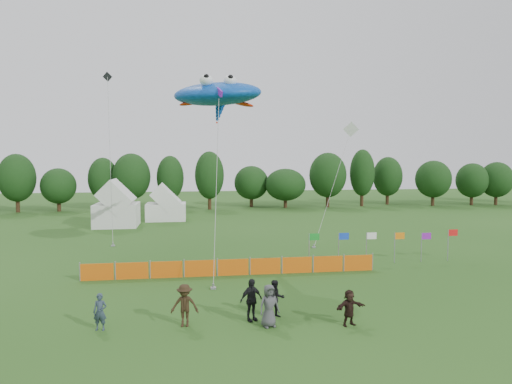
{
  "coord_description": "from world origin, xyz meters",
  "views": [
    {
      "loc": [
        -3.82,
        -19.95,
        7.13
      ],
      "look_at": [
        0.0,
        6.0,
        5.2
      ],
      "focal_mm": 32.0,
      "sensor_mm": 36.0,
      "label": 1
    }
  ],
  "objects": [
    {
      "name": "small_kite_dark",
      "position": [
        -10.48,
        20.47,
        8.34
      ],
      "size": [
        1.41,
        4.52,
        14.75
      ],
      "color": "black",
      "rests_on": "ground"
    },
    {
      "name": "spectator_c",
      "position": [
        -4.06,
        -0.78,
        0.91
      ],
      "size": [
        1.25,
        0.82,
        1.82
      ],
      "primitive_type": "imported",
      "rotation": [
        0.0,
        0.0,
        -0.13
      ],
      "color": "black",
      "rests_on": "ground"
    },
    {
      "name": "spectator_f",
      "position": [
        2.89,
        -1.71,
        0.77
      ],
      "size": [
        1.51,
        0.82,
        1.55
      ],
      "primitive_type": "imported",
      "rotation": [
        0.0,
        0.0,
        0.27
      ],
      "color": "black",
      "rests_on": "ground"
    },
    {
      "name": "small_kite_white",
      "position": [
        9.43,
        18.27,
        7.39
      ],
      "size": [
        5.36,
        4.65,
        10.42
      ],
      "color": "silver",
      "rests_on": "ground"
    },
    {
      "name": "spectator_b",
      "position": [
        -0.03,
        -0.26,
        0.85
      ],
      "size": [
        0.87,
        0.7,
        1.69
      ],
      "primitive_type": "imported",
      "rotation": [
        0.0,
        0.0,
        0.08
      ],
      "color": "black",
      "rests_on": "ground"
    },
    {
      "name": "flag_row",
      "position": [
        9.14,
        9.05,
        1.45
      ],
      "size": [
        10.73,
        0.28,
        2.2
      ],
      "color": "gray",
      "rests_on": "ground"
    },
    {
      "name": "spectator_a",
      "position": [
        -7.54,
        -0.71,
        0.78
      ],
      "size": [
        0.62,
        0.46,
        1.55
      ],
      "primitive_type": "imported",
      "rotation": [
        0.0,
        0.0,
        -0.17
      ],
      "color": "#293745",
      "rests_on": "ground"
    },
    {
      "name": "barrier_fence",
      "position": [
        -1.22,
        7.37,
        0.5
      ],
      "size": [
        17.9,
        0.06,
        1.0
      ],
      "color": "#D2570B",
      "rests_on": "ground"
    },
    {
      "name": "treeline",
      "position": [
        1.61,
        44.93,
        4.18
      ],
      "size": [
        104.57,
        8.78,
        8.36
      ],
      "color": "#382314",
      "rests_on": "ground"
    },
    {
      "name": "tent_right",
      "position": [
        -6.49,
        33.51,
        1.63
      ],
      "size": [
        4.57,
        3.66,
        3.23
      ],
      "color": "silver",
      "rests_on": "ground"
    },
    {
      "name": "ground",
      "position": [
        0.0,
        0.0,
        0.0
      ],
      "size": [
        160.0,
        160.0,
        0.0
      ],
      "primitive_type": "plane",
      "color": "#234C16",
      "rests_on": "ground"
    },
    {
      "name": "spectator_e",
      "position": [
        -0.52,
        -1.34,
        0.91
      ],
      "size": [
        1.0,
        0.78,
        1.81
      ],
      "primitive_type": "imported",
      "rotation": [
        0.0,
        0.0,
        0.25
      ],
      "color": "#414145",
      "rests_on": "ground"
    },
    {
      "name": "stingray_kite",
      "position": [
        -1.94,
        10.28,
        11.25
      ],
      "size": [
        7.33,
        13.25,
        12.34
      ],
      "color": "blue",
      "rests_on": "ground"
    },
    {
      "name": "tent_left",
      "position": [
        -11.39,
        29.39,
        1.99
      ],
      "size": [
        4.47,
        4.47,
        3.94
      ],
      "color": "silver",
      "rests_on": "ground"
    },
    {
      "name": "spectator_d",
      "position": [
        -1.17,
        -0.53,
        0.94
      ],
      "size": [
        1.19,
        0.88,
        1.87
      ],
      "primitive_type": "imported",
      "rotation": [
        0.0,
        0.0,
        0.44
      ],
      "color": "black",
      "rests_on": "ground"
    }
  ]
}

